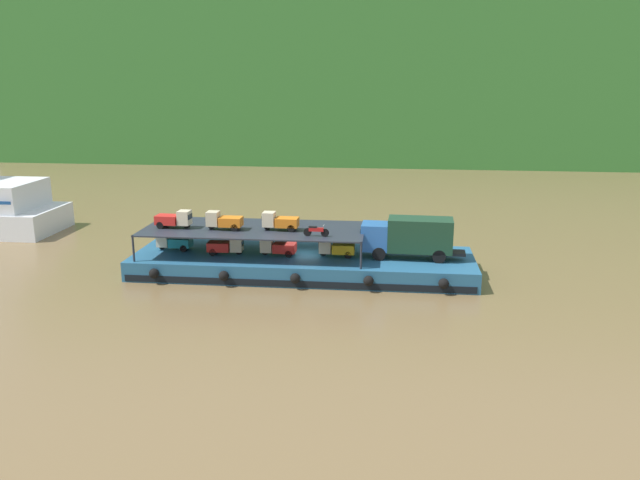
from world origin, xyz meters
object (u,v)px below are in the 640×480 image
covered_lorry (410,236)px  mini_truck_lower_stern (174,241)px  cargo_barge (303,264)px  mini_truck_lower_aft (226,246)px  motorcycle_upper_port (316,231)px  mini_truck_upper_stern (174,219)px  mini_truck_lower_mid (278,247)px  mini_truck_lower_fore (336,248)px  mini_truck_upper_fore (280,221)px  mini_truck_upper_mid (224,221)px

covered_lorry → mini_truck_lower_stern: bearing=179.2°
cargo_barge → mini_truck_lower_aft: mini_truck_lower_aft is taller
motorcycle_upper_port → mini_truck_upper_stern: bearing=172.5°
mini_truck_lower_stern → mini_truck_upper_stern: mini_truck_upper_stern is taller
mini_truck_lower_aft → motorcycle_upper_port: 7.53m
cargo_barge → mini_truck_lower_mid: (-1.91, -0.42, 1.44)m
covered_lorry → mini_truck_lower_fore: covered_lorry is taller
cargo_barge → mini_truck_lower_stern: size_ratio=9.54×
mini_truck_lower_mid → mini_truck_upper_fore: (0.20, 0.08, 2.00)m
mini_truck_lower_aft → mini_truck_upper_mid: mini_truck_upper_mid is taller
mini_truck_lower_mid → mini_truck_upper_mid: bearing=-177.3°
cargo_barge → covered_lorry: 8.52m
mini_truck_upper_stern → mini_truck_lower_mid: bearing=0.7°
mini_truck_lower_mid → mini_truck_lower_fore: bearing=3.2°
mini_truck_upper_mid → motorcycle_upper_port: size_ratio=1.45×
mini_truck_lower_aft → mini_truck_upper_mid: size_ratio=1.01×
mini_truck_upper_fore → motorcycle_upper_port: size_ratio=1.46×
cargo_barge → mini_truck_lower_mid: 2.43m
mini_truck_lower_mid → mini_truck_upper_fore: bearing=21.5°
cargo_barge → covered_lorry: size_ratio=3.32×
mini_truck_lower_fore → cargo_barge: bearing=176.2°
covered_lorry → mini_truck_lower_fore: bearing=-178.3°
mini_truck_lower_aft → mini_truck_upper_mid: bearing=-150.0°
motorcycle_upper_port → covered_lorry: bearing=16.1°
cargo_barge → mini_truck_upper_mid: bearing=-174.1°
mini_truck_lower_fore → mini_truck_upper_mid: 8.87m
mini_truck_upper_stern → motorcycle_upper_port: size_ratio=1.47×
covered_lorry → mini_truck_upper_fore: mini_truck_upper_fore is taller
mini_truck_lower_fore → mini_truck_upper_stern: mini_truck_upper_stern is taller
mini_truck_lower_fore → motorcycle_upper_port: bearing=-126.3°
motorcycle_upper_port → mini_truck_lower_fore: bearing=53.7°
mini_truck_lower_aft → mini_truck_lower_mid: same height
cargo_barge → mini_truck_upper_mid: size_ratio=9.54×
mini_truck_lower_fore → mini_truck_upper_mid: size_ratio=1.00×
covered_lorry → mini_truck_lower_aft: 14.13m
mini_truck_upper_mid → mini_truck_upper_fore: size_ratio=0.99×
covered_lorry → mini_truck_lower_fore: 5.65m
motorcycle_upper_port → mini_truck_upper_mid: bearing=169.3°
mini_truck_lower_stern → mini_truck_lower_aft: size_ratio=0.99×
covered_lorry → mini_truck_lower_stern: covered_lorry is taller
motorcycle_upper_port → cargo_barge: bearing=122.4°
mini_truck_lower_stern → mini_truck_lower_aft: (4.48, -0.82, 0.00)m
mini_truck_lower_aft → mini_truck_upper_stern: 4.52m
mini_truck_lower_stern → cargo_barge: bearing=-1.5°
mini_truck_lower_aft → motorcycle_upper_port: size_ratio=1.46×
covered_lorry → mini_truck_lower_mid: 10.13m
covered_lorry → mini_truck_lower_aft: (-14.08, -0.55, -1.00)m
mini_truck_upper_fore → motorcycle_upper_port: mini_truck_upper_fore is taller
cargo_barge → mini_truck_lower_mid: bearing=-167.5°
mini_truck_upper_stern → mini_truck_upper_mid: 3.95m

